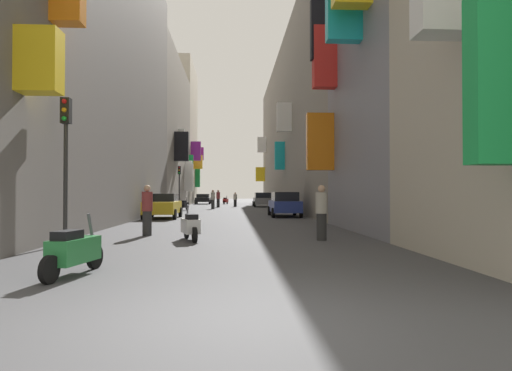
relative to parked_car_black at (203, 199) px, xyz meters
name	(u,v)px	position (x,y,z in m)	size (l,w,h in m)	color
ground_plane	(229,211)	(3.61, -22.30, -0.71)	(140.00, 140.00, 0.00)	#424244
building_left_near	(51,43)	(-4.39, -37.40, 7.66)	(7.00, 29.82, 16.75)	slate
building_left_mid_a	(151,134)	(-4.38, -13.13, 6.79)	(7.27, 18.70, 15.02)	gray
building_left_mid_b	(172,135)	(-4.38, 1.96, 8.75)	(7.25, 11.48, 18.94)	#BCB29E
building_right_mid_a	(423,5)	(11.58, -40.64, 8.39)	(7.29, 8.30, 18.23)	gray
building_right_mid_b	(309,129)	(11.60, -14.39, 7.22)	(7.32, 44.20, 15.86)	gray
parked_car_black	(203,199)	(0.00, 0.00, 0.00)	(2.02, 4.29, 1.32)	black
parked_car_grey	(263,199)	(7.11, -11.81, 0.08)	(2.01, 4.25, 1.52)	slate
parked_car_yellow	(163,205)	(-0.23, -31.59, 0.06)	(1.95, 3.99, 1.46)	gold
parked_car_blue	(285,204)	(7.22, -30.18, 0.10)	(1.88, 4.19, 1.56)	navy
scooter_green	(74,251)	(0.98, -49.30, -0.25)	(0.67, 1.91, 1.13)	#287F3D
scooter_white	(190,226)	(2.57, -43.61, -0.25)	(0.73, 1.81, 1.13)	silver
scooter_black	(184,205)	(-0.21, -20.52, -0.25)	(0.70, 1.88, 1.13)	black
scooter_red	(226,201)	(3.00, -1.10, -0.25)	(0.74, 1.96, 1.13)	red
pedestrian_crossing	(235,200)	(4.20, -11.53, 0.05)	(0.53, 0.53, 1.54)	black
pedestrian_near_left	(147,210)	(0.88, -42.00, 0.19)	(0.46, 0.46, 1.80)	#2D2D2D
pedestrian_near_right	(322,213)	(6.75, -43.77, 0.18)	(0.53, 0.53, 1.77)	#2D2D2D
pedestrian_mid_street	(213,199)	(2.09, -17.58, 0.18)	(0.52, 0.52, 1.77)	#2F2F2F
pedestrian_far_away	(218,199)	(2.43, -13.09, 0.19)	(0.52, 0.52, 1.80)	#292929
traffic_light_near_corner	(179,180)	(-1.01, -17.50, 2.01)	(0.26, 0.34, 3.97)	#2D2D2D
traffic_light_far_corner	(66,145)	(-0.98, -44.56, 2.22)	(0.26, 0.34, 4.31)	#2D2D2D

